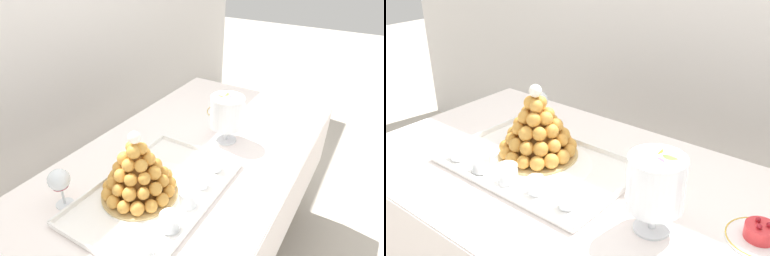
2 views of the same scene
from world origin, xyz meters
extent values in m
cylinder|color=brown|center=(0.74, -0.34, 0.35)|extent=(0.04, 0.04, 0.71)
cylinder|color=brown|center=(0.74, 0.34, 0.35)|extent=(0.04, 0.04, 0.71)
cube|color=brown|center=(0.00, 0.00, 0.72)|extent=(1.60, 0.80, 0.02)
cube|color=white|center=(0.00, 0.00, 0.73)|extent=(1.66, 0.86, 0.00)
cube|color=white|center=(0.00, -0.43, 0.56)|extent=(1.66, 0.01, 0.33)
cube|color=white|center=(0.00, 0.43, 0.56)|extent=(1.66, 0.01, 0.33)
cube|color=white|center=(0.83, 0.00, 0.56)|extent=(0.01, 0.86, 0.33)
cube|color=white|center=(-0.21, -0.03, 0.73)|extent=(0.61, 0.39, 0.01)
cube|color=white|center=(-0.21, -0.22, 0.74)|extent=(0.61, 0.01, 0.02)
cube|color=white|center=(-0.21, 0.16, 0.74)|extent=(0.61, 0.01, 0.02)
cube|color=white|center=(-0.52, -0.03, 0.74)|extent=(0.01, 0.39, 0.02)
cube|color=white|center=(0.09, -0.03, 0.74)|extent=(0.01, 0.39, 0.02)
cylinder|color=white|center=(-0.21, -0.03, 0.74)|extent=(0.36, 0.36, 0.00)
cylinder|color=tan|center=(-0.25, 0.01, 0.74)|extent=(0.27, 0.27, 0.01)
cone|color=#B5752F|center=(-0.25, 0.01, 0.84)|extent=(0.18, 0.18, 0.20)
sphere|color=gold|center=(-0.14, 0.01, 0.77)|extent=(0.05, 0.05, 0.05)
sphere|color=gold|center=(-0.15, 0.06, 0.77)|extent=(0.04, 0.04, 0.04)
sphere|color=gold|center=(-0.18, 0.09, 0.77)|extent=(0.05, 0.05, 0.05)
sphere|color=gold|center=(-0.22, 0.12, 0.77)|extent=(0.05, 0.05, 0.05)
sphere|color=gold|center=(-0.26, 0.12, 0.77)|extent=(0.05, 0.05, 0.05)
sphere|color=gold|center=(-0.31, 0.11, 0.77)|extent=(0.04, 0.04, 0.04)
sphere|color=gold|center=(-0.34, 0.08, 0.77)|extent=(0.05, 0.05, 0.05)
sphere|color=gold|center=(-0.36, 0.04, 0.77)|extent=(0.05, 0.05, 0.05)
sphere|color=gold|center=(-0.36, -0.01, 0.77)|extent=(0.04, 0.04, 0.04)
sphere|color=gold|center=(-0.34, -0.05, 0.77)|extent=(0.05, 0.05, 0.05)
sphere|color=gold|center=(-0.31, -0.08, 0.77)|extent=(0.04, 0.04, 0.04)
sphere|color=gold|center=(-0.26, -0.09, 0.77)|extent=(0.05, 0.05, 0.05)
sphere|color=gold|center=(-0.22, -0.09, 0.77)|extent=(0.04, 0.04, 0.04)
sphere|color=gold|center=(-0.18, -0.07, 0.77)|extent=(0.05, 0.05, 0.05)
sphere|color=gold|center=(-0.15, -0.03, 0.77)|extent=(0.05, 0.05, 0.05)
sphere|color=gold|center=(-0.17, 0.04, 0.81)|extent=(0.04, 0.04, 0.04)
sphere|color=gold|center=(-0.20, 0.08, 0.81)|extent=(0.05, 0.05, 0.05)
sphere|color=gold|center=(-0.24, 0.10, 0.81)|extent=(0.05, 0.05, 0.05)
sphere|color=gold|center=(-0.28, 0.09, 0.81)|extent=(0.04, 0.04, 0.04)
sphere|color=gold|center=(-0.32, 0.07, 0.81)|extent=(0.05, 0.05, 0.05)
sphere|color=gold|center=(-0.34, 0.03, 0.81)|extent=(0.04, 0.04, 0.04)
sphere|color=gold|center=(-0.33, -0.02, 0.81)|extent=(0.05, 0.05, 0.05)
sphere|color=gold|center=(-0.31, -0.05, 0.81)|extent=(0.04, 0.04, 0.04)
sphere|color=gold|center=(-0.27, -0.07, 0.81)|extent=(0.05, 0.05, 0.05)
sphere|color=gold|center=(-0.22, -0.07, 0.81)|extent=(0.05, 0.05, 0.05)
sphere|color=gold|center=(-0.19, -0.04, 0.81)|extent=(0.05, 0.05, 0.05)
sphere|color=gold|center=(-0.17, 0.00, 0.81)|extent=(0.05, 0.05, 0.05)
sphere|color=gold|center=(-0.20, 0.05, 0.85)|extent=(0.05, 0.05, 0.05)
sphere|color=gold|center=(-0.24, 0.08, 0.85)|extent=(0.04, 0.04, 0.04)
sphere|color=gold|center=(-0.28, 0.07, 0.85)|extent=(0.05, 0.05, 0.05)
sphere|color=gold|center=(-0.31, 0.04, 0.85)|extent=(0.05, 0.05, 0.05)
sphere|color=gold|center=(-0.31, -0.01, 0.85)|extent=(0.04, 0.04, 0.04)
sphere|color=gold|center=(-0.28, -0.04, 0.85)|extent=(0.04, 0.04, 0.04)
sphere|color=gold|center=(-0.24, -0.05, 0.85)|extent=(0.05, 0.05, 0.05)
sphere|color=gold|center=(-0.20, -0.03, 0.85)|extent=(0.05, 0.05, 0.05)
sphere|color=gold|center=(-0.19, 0.01, 0.85)|extent=(0.05, 0.05, 0.05)
sphere|color=gold|center=(-0.23, 0.05, 0.88)|extent=(0.04, 0.04, 0.04)
sphere|color=gold|center=(-0.27, 0.05, 0.89)|extent=(0.05, 0.05, 0.05)
sphere|color=gold|center=(-0.29, 0.01, 0.89)|extent=(0.04, 0.04, 0.04)
sphere|color=gold|center=(-0.27, -0.02, 0.88)|extent=(0.04, 0.04, 0.04)
sphere|color=gold|center=(-0.23, -0.02, 0.89)|extent=(0.05, 0.05, 0.05)
sphere|color=gold|center=(-0.21, 0.01, 0.88)|extent=(0.05, 0.05, 0.05)
sphere|color=gold|center=(-0.25, 0.03, 0.93)|extent=(0.04, 0.04, 0.04)
sphere|color=gold|center=(-0.27, 0.01, 0.93)|extent=(0.05, 0.05, 0.05)
sphere|color=gold|center=(-0.24, 0.00, 0.93)|extent=(0.04, 0.04, 0.04)
sphere|color=white|center=(-0.25, 0.01, 0.97)|extent=(0.04, 0.04, 0.04)
cylinder|color=silver|center=(-0.45, -0.16, 0.76)|extent=(0.06, 0.06, 0.05)
cylinder|color=#F4EAC6|center=(-0.45, -0.16, 0.75)|extent=(0.05, 0.05, 0.02)
cylinder|color=white|center=(-0.45, -0.16, 0.77)|extent=(0.05, 0.05, 0.01)
sphere|color=brown|center=(-0.46, -0.16, 0.78)|extent=(0.02, 0.02, 0.02)
cylinder|color=silver|center=(-0.33, -0.17, 0.77)|extent=(0.06, 0.06, 0.06)
cylinder|color=gold|center=(-0.33, -0.17, 0.75)|extent=(0.06, 0.06, 0.02)
cylinder|color=#EAC166|center=(-0.33, -0.17, 0.77)|extent=(0.06, 0.06, 0.02)
sphere|color=brown|center=(-0.32, -0.17, 0.78)|extent=(0.02, 0.02, 0.02)
cylinder|color=silver|center=(-0.21, -0.16, 0.77)|extent=(0.06, 0.06, 0.06)
cylinder|color=brown|center=(-0.21, -0.16, 0.75)|extent=(0.05, 0.05, 0.02)
cylinder|color=#8C603D|center=(-0.21, -0.16, 0.77)|extent=(0.05, 0.05, 0.02)
sphere|color=brown|center=(-0.21, -0.16, 0.78)|extent=(0.02, 0.02, 0.02)
cylinder|color=silver|center=(-0.10, -0.15, 0.76)|extent=(0.05, 0.05, 0.05)
cylinder|color=#F4EAC6|center=(-0.10, -0.15, 0.75)|extent=(0.04, 0.04, 0.02)
cylinder|color=white|center=(-0.10, -0.15, 0.77)|extent=(0.04, 0.04, 0.02)
sphere|color=brown|center=(-0.10, -0.15, 0.78)|extent=(0.01, 0.01, 0.01)
cylinder|color=silver|center=(0.01, -0.15, 0.77)|extent=(0.05, 0.05, 0.06)
cylinder|color=brown|center=(0.01, -0.15, 0.75)|extent=(0.04, 0.04, 0.02)
cylinder|color=#8C603D|center=(0.01, -0.15, 0.77)|extent=(0.04, 0.04, 0.02)
sphere|color=brown|center=(0.02, -0.15, 0.79)|extent=(0.01, 0.01, 0.01)
cylinder|color=white|center=(0.24, -0.08, 0.73)|extent=(0.10, 0.10, 0.01)
cylinder|color=white|center=(0.24, -0.08, 0.77)|extent=(0.02, 0.02, 0.07)
cylinder|color=white|center=(0.24, -0.08, 0.87)|extent=(0.15, 0.15, 0.14)
cylinder|color=#F9A54C|center=(0.26, -0.08, 0.82)|extent=(0.06, 0.06, 0.04)
cylinder|color=pink|center=(0.23, -0.07, 0.82)|extent=(0.06, 0.05, 0.05)
cylinder|color=#E54C47|center=(0.20, -0.08, 0.82)|extent=(0.05, 0.05, 0.04)
cylinder|color=#D199D8|center=(0.24, -0.09, 0.82)|extent=(0.07, 0.06, 0.07)
cylinder|color=#E54C47|center=(0.26, -0.05, 0.85)|extent=(0.06, 0.05, 0.05)
cylinder|color=#F9A54C|center=(0.21, -0.06, 0.85)|extent=(0.06, 0.06, 0.06)
cylinder|color=brown|center=(0.24, -0.10, 0.85)|extent=(0.07, 0.05, 0.07)
cylinder|color=pink|center=(0.24, -0.06, 0.87)|extent=(0.06, 0.05, 0.03)
cylinder|color=brown|center=(0.22, -0.09, 0.87)|extent=(0.05, 0.05, 0.05)
cylinder|color=yellow|center=(0.24, -0.09, 0.87)|extent=(0.06, 0.05, 0.06)
cylinder|color=#9ED860|center=(0.23, -0.04, 0.90)|extent=(0.07, 0.05, 0.07)
cylinder|color=pink|center=(0.22, -0.09, 0.90)|extent=(0.06, 0.06, 0.05)
cylinder|color=#E54C47|center=(0.27, -0.09, 0.90)|extent=(0.07, 0.05, 0.07)
cylinder|color=yellow|center=(0.22, -0.05, 0.92)|extent=(0.05, 0.05, 0.05)
cylinder|color=#9ED860|center=(0.22, -0.11, 0.92)|extent=(0.05, 0.05, 0.04)
cylinder|color=#D199D8|center=(0.25, -0.10, 0.92)|extent=(0.06, 0.05, 0.06)
cylinder|color=#9ED860|center=(0.26, -0.06, 0.92)|extent=(0.06, 0.05, 0.06)
cylinder|color=white|center=(0.47, 0.05, 0.73)|extent=(0.17, 0.17, 0.01)
torus|color=gold|center=(0.47, 0.05, 0.74)|extent=(0.17, 0.17, 0.00)
cylinder|color=red|center=(0.47, 0.05, 0.75)|extent=(0.08, 0.08, 0.04)
sphere|color=#A51923|center=(0.48, 0.06, 0.78)|extent=(0.01, 0.01, 0.01)
sphere|color=#A51923|center=(0.46, 0.06, 0.78)|extent=(0.01, 0.01, 0.01)
sphere|color=#A51923|center=(0.47, 0.04, 0.78)|extent=(0.01, 0.01, 0.01)
cylinder|color=silver|center=(-0.42, 0.20, 0.73)|extent=(0.06, 0.06, 0.00)
cylinder|color=silver|center=(-0.42, 0.20, 0.77)|extent=(0.01, 0.01, 0.07)
sphere|color=silver|center=(-0.42, 0.20, 0.84)|extent=(0.07, 0.07, 0.07)
cylinder|color=maroon|center=(-0.42, 0.20, 0.82)|extent=(0.05, 0.05, 0.03)
camera|label=1|loc=(-0.90, -0.60, 1.51)|focal=30.27mm
camera|label=2|loc=(0.64, -0.90, 1.44)|focal=40.14mm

